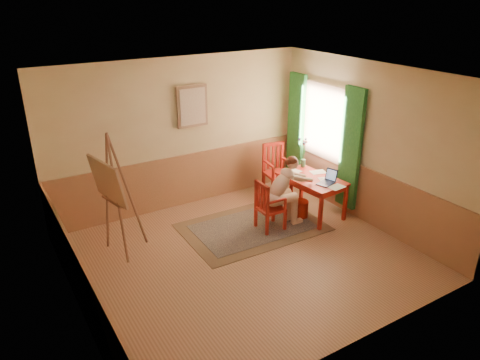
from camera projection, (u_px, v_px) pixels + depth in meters
room at (245, 174)px, 6.53m from camera, size 5.04×4.54×2.84m
wainscot at (219, 209)px, 7.51m from camera, size 5.00×4.50×1.00m
window at (322, 133)px, 8.58m from camera, size 0.12×2.01×2.20m
wall_portrait at (192, 106)px, 8.19m from camera, size 0.60×0.05×0.76m
rug at (253, 227)px, 7.95m from camera, size 2.44×1.65×0.02m
table at (311, 182)px, 8.20m from camera, size 0.83×1.26×0.72m
chair_left at (268, 206)px, 7.71m from camera, size 0.42×0.40×0.90m
chair_back at (276, 170)px, 9.06m from camera, size 0.53×0.55×1.05m
figure at (284, 189)px, 7.76m from camera, size 0.93×0.41×1.26m
laptop at (328, 180)px, 7.94m from camera, size 0.42×0.32×0.22m
papers at (318, 177)px, 8.18m from camera, size 0.71×1.19×0.00m
vase at (303, 154)px, 8.58m from camera, size 0.24×0.28×0.56m
wastebasket at (300, 209)px, 8.25m from camera, size 0.33×0.33×0.32m
easel at (110, 186)px, 6.71m from camera, size 0.73×0.89×1.99m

